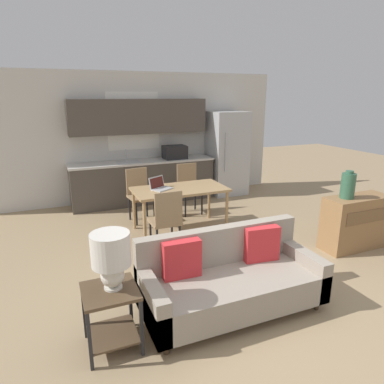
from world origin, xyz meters
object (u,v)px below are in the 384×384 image
dining_chair_far_right (189,186)px  laptop (160,186)px  dining_chair_near_left (166,218)px  side_table (111,309)px  dining_chair_far_left (140,192)px  refrigerator (227,153)px  credenza (355,222)px  vase (348,185)px  table_lamp (111,255)px  couch (229,279)px  dining_table (180,192)px

dining_chair_far_right → laptop: dining_chair_far_right is taller
dining_chair_near_left → laptop: dining_chair_near_left is taller
side_table → laptop: bearing=63.4°
dining_chair_far_left → refrigerator: bearing=15.7°
side_table → dining_chair_far_left: size_ratio=0.61×
refrigerator → credenza: size_ratio=1.84×
credenza → dining_chair_near_left: 2.81m
vase → dining_chair_far_right: bearing=120.7°
table_lamp → dining_chair_far_left: table_lamp is taller
table_lamp → couch: bearing=5.0°
dining_chair_near_left → laptop: size_ratio=2.36×
dining_table → dining_chair_far_left: (-0.50, 0.74, -0.15)m
dining_table → table_lamp: size_ratio=2.95×
dining_chair_far_right → laptop: (-0.81, -0.72, 0.26)m
couch → laptop: laptop is taller
table_lamp → dining_chair_far_right: (2.03, 3.19, -0.38)m
refrigerator → table_lamp: bearing=-129.1°
table_lamp → dining_chair_far_right: bearing=57.6°
laptop → dining_table: bearing=-43.5°
refrigerator → dining_chair_far_right: (-1.33, -0.94, -0.41)m
table_lamp → vase: size_ratio=1.29×
dining_chair_far_left → dining_chair_far_right: same height
dining_chair_far_left → dining_chair_far_right: size_ratio=1.00×
couch → dining_table: bearing=82.4°
table_lamp → dining_chair_far_right: table_lamp is taller
credenza → vase: 0.63m
dining_table → laptop: size_ratio=3.81×
credenza → dining_chair_far_right: bearing=124.1°
dining_table → dining_chair_near_left: 0.90m
refrigerator → vase: (0.12, -3.38, 0.05)m
credenza → vase: (-0.22, 0.02, 0.59)m
credenza → vase: bearing=174.9°
dining_table → table_lamp: (-1.54, -2.39, 0.23)m
couch → credenza: 2.54m
dining_chair_far_left → dining_table: bearing=-63.5°
dining_chair_far_right → refrigerator: bearing=35.9°
dining_chair_near_left → vase: bearing=159.5°
vase → dining_chair_far_right: size_ratio=0.42×
credenza → dining_chair_near_left: size_ratio=1.07×
couch → side_table: (-1.27, -0.13, 0.06)m
refrigerator → side_table: refrigerator is taller
side_table → dining_chair_far_right: bearing=57.3°
refrigerator → dining_chair_near_left: 3.41m
credenza → laptop: size_ratio=2.53×
vase → laptop: size_ratio=1.00×
side_table → dining_chair_near_left: bearing=57.0°
side_table → table_lamp: table_lamp is taller
table_lamp → vase: bearing=12.1°
couch → dining_chair_near_left: dining_chair_near_left is taller
dining_table → vase: size_ratio=3.82×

